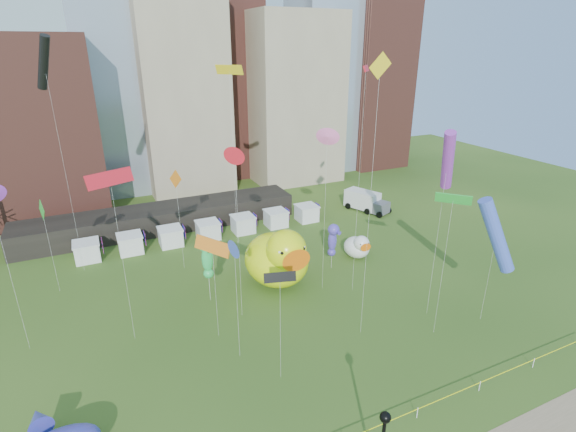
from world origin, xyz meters
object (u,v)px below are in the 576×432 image
big_duck (278,257)px  seahorse_purple (333,237)px  small_duck (358,246)px  box_truck (365,201)px  seahorse_green (207,255)px

big_duck → seahorse_purple: 7.21m
big_duck → small_duck: big_duck is taller
seahorse_purple → box_truck: 20.59m
big_duck → box_truck: size_ratio=1.23×
small_duck → seahorse_green: size_ratio=0.61×
seahorse_green → box_truck: 33.14m
small_duck → box_truck: small_duck is taller
big_duck → small_duck: size_ratio=2.15×
small_duck → box_truck: size_ratio=0.57×
box_truck → big_duck: bearing=-167.1°
seahorse_green → box_truck: (29.35, 14.95, -3.64)m
big_duck → seahorse_green: big_duck is taller
big_duck → seahorse_green: 7.86m
small_duck → seahorse_green: (-19.02, -1.70, 3.71)m
seahorse_green → seahorse_purple: size_ratio=1.25×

